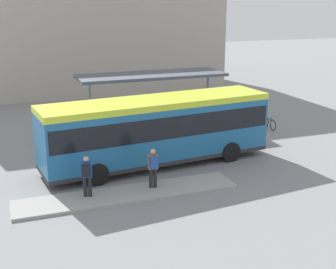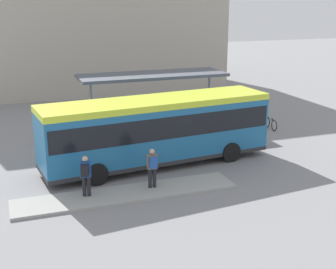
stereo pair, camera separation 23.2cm
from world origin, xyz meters
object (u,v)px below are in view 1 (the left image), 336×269
at_px(bicycle_yellow, 252,117).
at_px(bicycle_green, 269,123).
at_px(city_bus, 157,127).
at_px(pedestrian_waiting, 87,174).
at_px(bicycle_white, 261,120).
at_px(pedestrian_companion, 153,166).

bearing_deg(bicycle_yellow, bicycle_green, -3.25).
bearing_deg(bicycle_yellow, city_bus, -66.59).
height_order(bicycle_green, bicycle_yellow, bicycle_green).
distance_m(pedestrian_waiting, bicycle_white, 15.01).
relative_size(pedestrian_companion, bicycle_yellow, 1.11).
distance_m(city_bus, bicycle_yellow, 10.45).
bearing_deg(city_bus, pedestrian_companion, -118.48).
distance_m(bicycle_green, bicycle_white, 0.89).
xyz_separation_m(pedestrian_waiting, pedestrian_companion, (2.84, -0.05, 0.00)).
relative_size(pedestrian_waiting, bicycle_yellow, 1.10).
bearing_deg(bicycle_white, bicycle_green, -176.22).
bearing_deg(pedestrian_companion, bicycle_white, -47.18).
bearing_deg(pedestrian_companion, bicycle_yellow, -43.89).
xyz_separation_m(bicycle_green, bicycle_white, (-0.10, 0.88, 0.02)).
bearing_deg(pedestrian_companion, city_bus, -17.27).
bearing_deg(bicycle_green, pedestrian_waiting, 121.61).
relative_size(city_bus, pedestrian_companion, 6.64).
xyz_separation_m(pedestrian_waiting, bicycle_white, (12.85, 7.71, -0.74)).
distance_m(pedestrian_companion, bicycle_green, 12.25).
height_order(bicycle_white, bicycle_yellow, bicycle_white).
xyz_separation_m(pedestrian_waiting, bicycle_green, (12.95, 6.83, -0.76)).
relative_size(bicycle_green, bicycle_yellow, 1.04).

